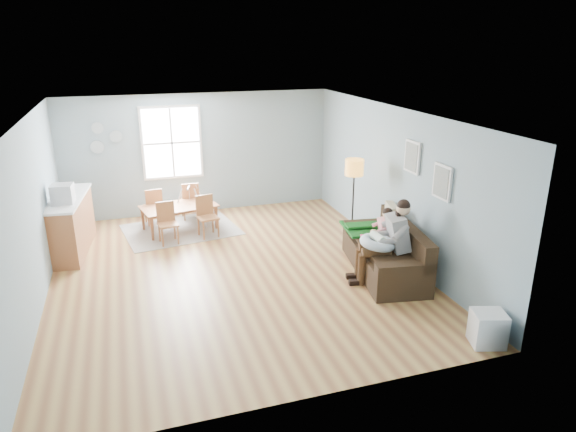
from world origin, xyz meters
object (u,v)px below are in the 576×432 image
object	(u,v)px
toddler	(381,228)
floor_lamp	(354,175)
father	(388,238)
chair_ne	(190,199)
chair_sw	(167,221)
counter	(71,224)
storage_cube	(487,328)
baby_swing	(190,206)
sofa	(388,255)
chair_se	(206,214)
monitor	(62,194)
chair_nw	(154,205)
dining_table	(180,218)

from	to	relation	value
toddler	floor_lamp	world-z (taller)	floor_lamp
father	chair_ne	xyz separation A→B (m)	(-2.66, 4.05, -0.27)
toddler	chair_sw	distance (m)	4.15
toddler	counter	world-z (taller)	toddler
storage_cube	baby_swing	distance (m)	6.70
sofa	toddler	bearing A→B (deg)	101.59
floor_lamp	chair_ne	size ratio (longest dim) A/B	2.00
toddler	baby_swing	size ratio (longest dim) A/B	0.89
chair_ne	floor_lamp	bearing A→B (deg)	-41.67
chair_ne	chair_sw	bearing A→B (deg)	-116.78
chair_se	counter	size ratio (longest dim) A/B	0.43
counter	monitor	size ratio (longest dim) A/B	4.95
floor_lamp	chair_nw	bearing A→B (deg)	146.65
father	baby_swing	world-z (taller)	father
storage_cube	counter	size ratio (longest dim) A/B	0.26
sofa	chair_se	bearing A→B (deg)	134.95
toddler	storage_cube	bearing A→B (deg)	-85.08
toddler	baby_swing	world-z (taller)	toddler
toddler	dining_table	xyz separation A→B (m)	(-3.11, 2.95, -0.48)
toddler	chair_nw	size ratio (longest dim) A/B	1.07
chair_se	chair_nw	bearing A→B (deg)	134.71
sofa	chair_ne	world-z (taller)	sofa
chair_nw	chair_ne	bearing A→B (deg)	8.53
sofa	dining_table	size ratio (longest dim) A/B	1.51
counter	monitor	bearing A→B (deg)	-94.26
baby_swing	toddler	bearing A→B (deg)	-49.73
chair_sw	monitor	size ratio (longest dim) A/B	2.07
chair_ne	baby_swing	size ratio (longest dim) A/B	0.86
toddler	monitor	world-z (taller)	monitor
chair_ne	monitor	xyz separation A→B (m)	(-2.39, -1.48, 0.76)
storage_cube	counter	bearing A→B (deg)	136.91
sofa	chair_nw	size ratio (longest dim) A/B	2.78
sofa	counter	bearing A→B (deg)	152.96
chair_sw	toddler	bearing A→B (deg)	-34.30
chair_se	chair_ne	size ratio (longest dim) A/B	0.99
dining_table	chair_sw	distance (m)	0.72
chair_nw	counter	distance (m)	1.86
dining_table	chair_se	world-z (taller)	chair_se
counter	chair_ne	bearing A→B (deg)	25.23
chair_ne	monitor	world-z (taller)	monitor
sofa	monitor	world-z (taller)	monitor
chair_ne	baby_swing	bearing A→B (deg)	-100.57
storage_cube	chair_ne	world-z (taller)	chair_ne
chair_se	counter	world-z (taller)	counter
toddler	father	bearing A→B (deg)	-105.99
chair_sw	chair_ne	world-z (taller)	chair_ne
dining_table	baby_swing	xyz separation A→B (m)	(0.27, 0.41, 0.10)
father	counter	size ratio (longest dim) A/B	0.72
floor_lamp	father	bearing A→B (deg)	-93.91
storage_cube	counter	xyz separation A→B (m)	(-5.39, 5.04, 0.31)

